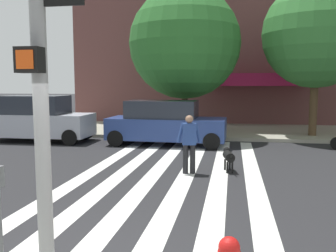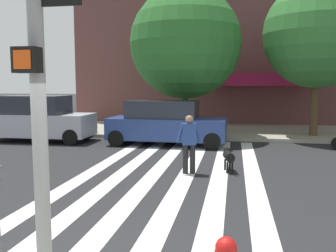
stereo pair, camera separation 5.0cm
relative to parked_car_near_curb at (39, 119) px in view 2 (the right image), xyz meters
The scene contains 9 objects.
ground_plane 7.85m from the parked_car_near_curb, 34.79° to the right, with size 160.00×160.00×0.00m, color #232326.
sidewalk_far 7.84m from the parked_car_near_curb, 34.78° to the left, with size 80.00×6.00×0.15m, color #9A9785.
crosswalk_stripes 8.12m from the parked_car_near_curb, 33.44° to the right, with size 4.95×11.18×0.01m.
parked_car_near_curb is the anchor object (origin of this frame).
parked_car_behind_first 5.69m from the parked_car_near_curb, ahead, with size 4.85×1.98×1.83m.
street_tree_nearest 7.43m from the parked_car_near_curb, 21.18° to the left, with size 5.14×5.14×6.79m.
street_tree_middle 12.93m from the parked_car_near_curb, 13.52° to the left, with size 4.81×4.81×6.97m.
pedestrian_dog_walker 8.62m from the parked_car_near_curb, 33.03° to the right, with size 0.71×0.31×1.64m.
dog_on_leash 9.34m from the parked_car_near_curb, 26.99° to the right, with size 0.36×0.97×0.65m.
Camera 2 is at (2.05, -4.33, 2.49)m, focal length 39.08 mm.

